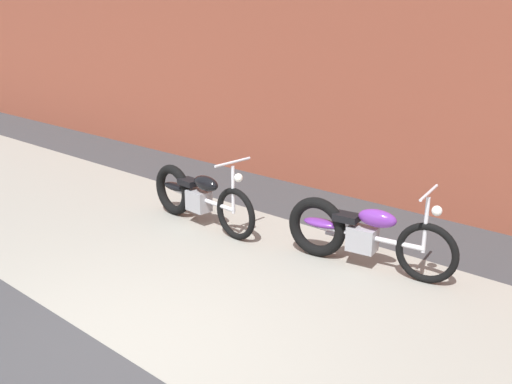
{
  "coord_description": "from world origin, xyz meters",
  "views": [
    {
      "loc": [
        3.63,
        -2.39,
        2.82
      ],
      "look_at": [
        -0.54,
        2.42,
        0.75
      ],
      "focal_mm": 39.77,
      "sensor_mm": 36.0,
      "label": 1
    }
  ],
  "objects": [
    {
      "name": "ground_plane",
      "position": [
        0.0,
        0.0,
        0.0
      ],
      "size": [
        80.0,
        80.0,
        0.0
      ],
      "primitive_type": "plane",
      "color": "#38383A"
    },
    {
      "name": "motorcycle_purple",
      "position": [
        0.59,
        2.85,
        0.4
      ],
      "size": [
        2.0,
        0.6,
        1.03
      ],
      "rotation": [
        0.0,
        0.0,
        0.15
      ],
      "color": "black",
      "rests_on": "ground"
    },
    {
      "name": "motorcycle_black",
      "position": [
        -1.78,
        2.59,
        0.4
      ],
      "size": [
        2.01,
        0.58,
        1.03
      ],
      "rotation": [
        0.0,
        0.0,
        -0.07
      ],
      "color": "black",
      "rests_on": "ground"
    },
    {
      "name": "sidewalk_slab",
      "position": [
        0.0,
        1.75,
        0.0
      ],
      "size": [
        36.0,
        3.5,
        0.01
      ],
      "primitive_type": "cube",
      "color": "gray",
      "rests_on": "ground"
    }
  ]
}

